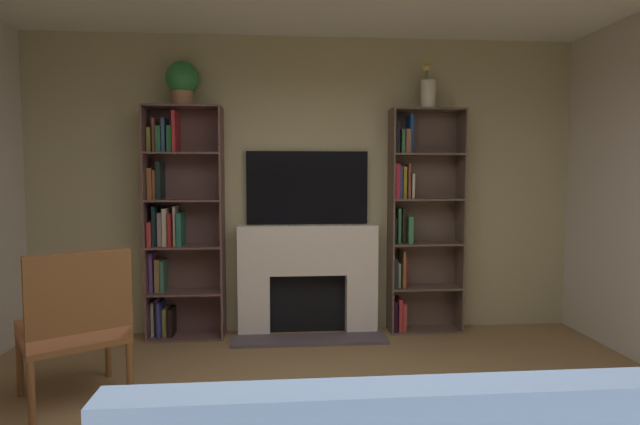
# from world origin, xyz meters

# --- Properties ---
(wall_back_accent) EXTENTS (5.39, 0.06, 2.84)m
(wall_back_accent) POSITION_xyz_m (0.00, 2.67, 1.42)
(wall_back_accent) COLOR tan
(wall_back_accent) RESTS_ON ground_plane
(fireplace) EXTENTS (1.43, 0.52, 1.05)m
(fireplace) POSITION_xyz_m (0.00, 2.52, 0.55)
(fireplace) COLOR white
(fireplace) RESTS_ON ground_plane
(tv) EXTENTS (1.17, 0.06, 0.70)m
(tv) POSITION_xyz_m (0.00, 2.61, 1.41)
(tv) COLOR black
(tv) RESTS_ON fireplace
(bookshelf_left) EXTENTS (0.70, 0.31, 2.16)m
(bookshelf_left) POSITION_xyz_m (-1.23, 2.52, 1.07)
(bookshelf_left) COLOR brown
(bookshelf_left) RESTS_ON ground_plane
(bookshelf_right) EXTENTS (0.70, 0.27, 2.16)m
(bookshelf_right) POSITION_xyz_m (1.06, 2.54, 1.08)
(bookshelf_right) COLOR brown
(bookshelf_right) RESTS_ON ground_plane
(potted_plant) EXTENTS (0.30, 0.30, 0.41)m
(potted_plant) POSITION_xyz_m (-1.14, 2.49, 2.38)
(potted_plant) COLOR #A56F50
(potted_plant) RESTS_ON bookshelf_left
(vase_with_flowers) EXTENTS (0.14, 0.14, 0.45)m
(vase_with_flowers) POSITION_xyz_m (1.14, 2.49, 2.31)
(vase_with_flowers) COLOR beige
(vase_with_flowers) RESTS_ON bookshelf_right
(armchair) EXTENTS (0.84, 0.83, 1.04)m
(armchair) POSITION_xyz_m (-1.62, 1.11, 0.55)
(armchair) COLOR brown
(armchair) RESTS_ON ground_plane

